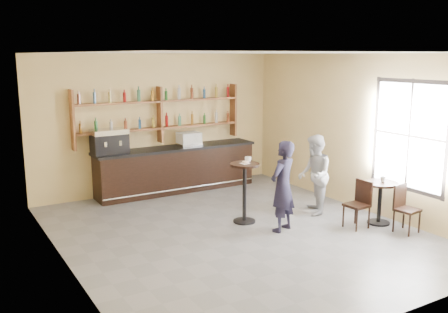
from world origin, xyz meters
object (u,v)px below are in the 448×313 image
patron_second (314,175)px  man_main (283,186)px  pedestal_table (244,193)px  pastry_case (189,139)px  chair_south (407,209)px  cafe_table (380,203)px  chair_west (357,205)px  bar_counter (176,169)px  espresso_machine (109,141)px

patron_second → man_main: bearing=-34.3°
pedestal_table → man_main: 0.86m
pastry_case → chair_south: bearing=-75.0°
cafe_table → chair_west: size_ratio=0.91×
bar_counter → pastry_case: size_ratio=7.44×
man_main → pastry_case: bearing=-109.7°
pastry_case → patron_second: 3.28m
bar_counter → pedestal_table: pedestal_table is taller
bar_counter → man_main: size_ratio=2.34×
pedestal_table → man_main: size_ratio=0.69×
bar_counter → espresso_machine: espresso_machine is taller
espresso_machine → pedestal_table: espresso_machine is taller
pedestal_table → chair_west: 2.10m
espresso_machine → chair_west: espresso_machine is taller
man_main → chair_west: man_main is taller
pedestal_table → man_main: (0.33, -0.75, 0.26)m
espresso_machine → pedestal_table: bearing=-56.7°
chair_south → espresso_machine: bearing=122.5°
pastry_case → chair_south: pastry_case is taller
espresso_machine → patron_second: size_ratio=0.47×
espresso_machine → pastry_case: (1.93, 0.00, -0.11)m
bar_counter → cafe_table: 4.71m
chair_south → patron_second: patron_second is taller
patron_second → pedestal_table: bearing=-67.0°
cafe_table → patron_second: size_ratio=0.50×
cafe_table → patron_second: bearing=120.8°
cafe_table → man_main: bearing=161.0°
man_main → cafe_table: size_ratio=2.06×
man_main → patron_second: (1.16, 0.49, -0.03)m
bar_counter → pastry_case: bearing=0.0°
cafe_table → patron_second: patron_second is taller
bar_counter → patron_second: bearing=-61.2°
pedestal_table → patron_second: size_ratio=0.72×
man_main → cafe_table: man_main is taller
espresso_machine → man_main: 4.07m
man_main → patron_second: bearing=-179.2°
pedestal_table → cafe_table: bearing=-32.6°
patron_second → pastry_case: bearing=-123.5°
man_main → pedestal_table: bearing=-88.1°
bar_counter → man_main: bearing=-82.2°
bar_counter → chair_south: size_ratio=4.50×
pastry_case → chair_south: (2.02, -4.70, -0.78)m
espresso_machine → pedestal_table: (1.73, -2.72, -0.75)m
chair_west → chair_south: 0.88m
man_main → patron_second: 1.26m
pedestal_table → chair_west: (1.61, -1.33, -0.13)m
bar_counter → man_main: 3.52m
bar_counter → chair_south: bar_counter is taller
cafe_table → chair_west: bearing=174.8°
man_main → patron_second: size_ratio=1.04×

